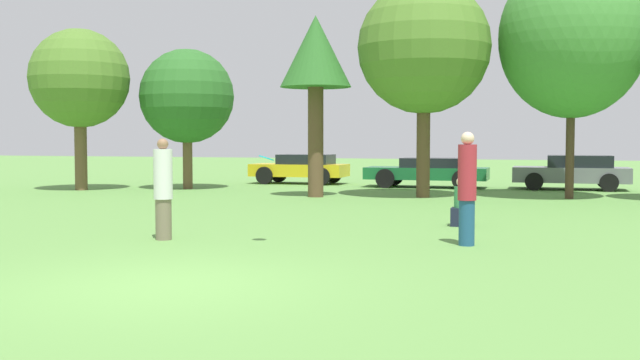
% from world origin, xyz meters
% --- Properties ---
extents(ground_plane, '(120.00, 120.00, 0.00)m').
position_xyz_m(ground_plane, '(0.00, 0.00, 0.00)').
color(ground_plane, '#5B8E42').
extents(person_thrower, '(0.34, 0.34, 1.84)m').
position_xyz_m(person_thrower, '(-2.15, 3.66, 0.93)').
color(person_thrower, '#726651').
rests_on(person_thrower, ground).
extents(person_catcher, '(0.32, 0.32, 1.95)m').
position_xyz_m(person_catcher, '(3.18, 4.62, 1.00)').
color(person_catcher, navy).
rests_on(person_catcher, ground).
extents(frisbee, '(0.28, 0.27, 0.13)m').
position_xyz_m(frisbee, '(-0.15, 3.69, 1.50)').
color(frisbee, '#19B2D8').
extents(bystander_sitting, '(0.41, 0.34, 1.04)m').
position_xyz_m(bystander_sitting, '(2.74, 7.44, 0.43)').
color(bystander_sitting, '#191E33').
rests_on(bystander_sitting, ground).
extents(tree_0, '(3.53, 3.53, 5.77)m').
position_xyz_m(tree_0, '(-11.70, 14.40, 3.97)').
color(tree_0, brown).
rests_on(tree_0, ground).
extents(tree_1, '(3.45, 3.45, 5.13)m').
position_xyz_m(tree_1, '(-8.34, 16.14, 3.39)').
color(tree_1, brown).
rests_on(tree_1, ground).
extents(tree_2, '(2.25, 2.25, 5.71)m').
position_xyz_m(tree_2, '(-2.66, 14.00, 4.39)').
color(tree_2, brown).
rests_on(tree_2, ground).
extents(tree_3, '(4.14, 4.14, 6.76)m').
position_xyz_m(tree_3, '(0.62, 14.84, 4.66)').
color(tree_3, brown).
rests_on(tree_3, ground).
extents(tree_4, '(4.39, 4.39, 7.41)m').
position_xyz_m(tree_4, '(4.99, 15.72, 4.93)').
color(tree_4, '#473323').
rests_on(tree_4, ground).
extents(parked_car_yellow, '(3.92, 1.88, 1.21)m').
position_xyz_m(parked_car_yellow, '(-5.43, 20.43, 0.66)').
color(parked_car_yellow, gold).
rests_on(parked_car_yellow, ground).
extents(parked_car_green, '(4.61, 1.92, 1.12)m').
position_xyz_m(parked_car_green, '(-0.02, 19.70, 0.63)').
color(parked_car_green, '#196633').
rests_on(parked_car_green, ground).
extents(parked_car_grey, '(4.06, 1.90, 1.25)m').
position_xyz_m(parked_car_grey, '(5.16, 20.11, 0.66)').
color(parked_car_grey, slate).
rests_on(parked_car_grey, ground).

